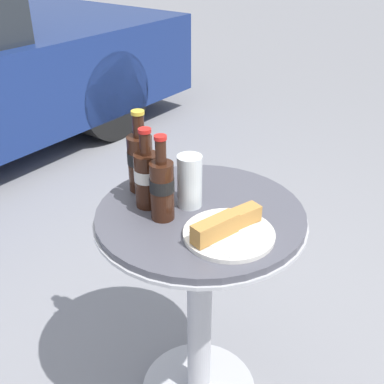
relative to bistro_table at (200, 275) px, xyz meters
name	(u,v)px	position (x,y,z in m)	size (l,w,h in m)	color
bistro_table	(200,275)	(0.00, 0.00, 0.00)	(0.58, 0.58, 0.73)	#B7B7BC
cola_bottle_left	(162,187)	(-0.08, 0.06, 0.31)	(0.06, 0.06, 0.23)	#33190F
cola_bottle_right	(147,176)	(-0.06, 0.14, 0.31)	(0.07, 0.07, 0.23)	#33190F
cola_bottle_center	(139,160)	(0.00, 0.21, 0.32)	(0.07, 0.07, 0.24)	#33190F
drinking_glass	(190,183)	(0.01, 0.04, 0.29)	(0.07, 0.07, 0.15)	black
lunch_plate_near	(228,230)	(-0.06, -0.12, 0.24)	(0.23, 0.23, 0.06)	silver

